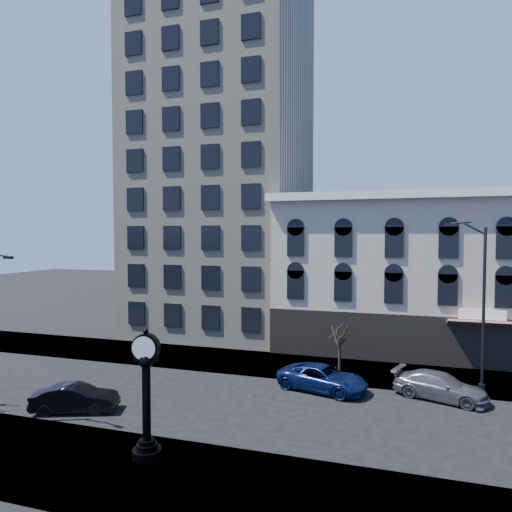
% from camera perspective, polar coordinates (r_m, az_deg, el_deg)
% --- Properties ---
extents(ground, '(160.00, 160.00, 0.00)m').
position_cam_1_polar(ground, '(27.06, -6.91, -17.50)').
color(ground, black).
rests_on(ground, ground).
extents(sidewalk_far, '(160.00, 6.00, 0.12)m').
position_cam_1_polar(sidewalk_far, '(34.14, -1.23, -13.09)').
color(sidewalk_far, '#99958B').
rests_on(sidewalk_far, ground).
extents(sidewalk_near, '(160.00, 6.00, 0.12)m').
position_cam_1_polar(sidewalk_near, '(20.61, -16.97, -24.14)').
color(sidewalk_near, '#99958B').
rests_on(sidewalk_near, ground).
extents(cream_tower, '(15.90, 15.40, 42.50)m').
position_cam_1_polar(cream_tower, '(46.28, -4.24, 15.12)').
color(cream_tower, '#BAB095').
rests_on(cream_tower, ground).
extents(victorian_row, '(22.60, 11.19, 12.50)m').
position_cam_1_polar(victorian_row, '(39.20, 19.53, -2.37)').
color(victorian_row, '#BBAE9A').
rests_on(victorian_row, ground).
extents(street_clock, '(1.21, 1.21, 5.36)m').
position_cam_1_polar(street_clock, '(20.20, -13.54, -17.01)').
color(street_clock, black).
rests_on(street_clock, sidewalk_near).
extents(street_lamp_far, '(2.64, 0.55, 10.19)m').
position_cam_1_polar(street_lamp_far, '(29.53, 25.24, -0.52)').
color(street_lamp_far, black).
rests_on(street_lamp_far, sidewalk_far).
extents(bare_tree_far, '(2.24, 2.24, 3.85)m').
position_cam_1_polar(bare_tree_far, '(31.31, 10.43, -9.00)').
color(bare_tree_far, black).
rests_on(bare_tree_far, sidewalk_far).
extents(car_near_b, '(4.63, 2.96, 1.44)m').
position_cam_1_polar(car_near_b, '(26.87, -21.66, -16.19)').
color(car_near_b, black).
rests_on(car_near_b, ground).
extents(car_far_a, '(5.84, 3.79, 1.50)m').
position_cam_1_polar(car_far_a, '(28.53, 8.33, -14.85)').
color(car_far_a, '#0C194C').
rests_on(car_far_a, ground).
extents(car_far_b, '(5.52, 3.63, 1.49)m').
position_cam_1_polar(car_far_b, '(28.82, 22.03, -14.85)').
color(car_far_b, '#595B60').
rests_on(car_far_b, ground).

